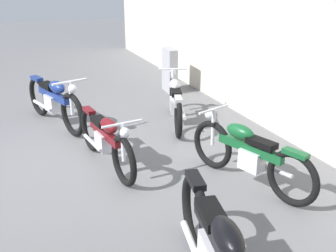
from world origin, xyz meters
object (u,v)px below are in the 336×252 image
Objects in this scene: motorcycle_green at (248,154)px; motorcycle_maroon at (106,139)px; motorcycle_blue at (54,100)px; stone_marker at (170,70)px; motorcycle_silver at (175,101)px.

motorcycle_maroon is at bearing 34.75° from motorcycle_green.
stone_marker is at bearing 96.93° from motorcycle_blue.
stone_marker is at bearing -0.87° from motorcycle_silver.
stone_marker is 3.10m from motorcycle_blue.
motorcycle_silver is at bearing -19.63° from stone_marker.
motorcycle_silver is (-2.45, 0.02, 0.00)m from motorcycle_green.
motorcycle_blue reaches higher than motorcycle_maroon.
motorcycle_silver is at bearing 51.96° from motorcycle_blue.
motorcycle_blue is (1.30, -2.81, -0.04)m from stone_marker.
stone_marker is 0.53× the size of motorcycle_green.
motorcycle_green is (4.52, -0.75, -0.08)m from stone_marker.
motorcycle_blue is (-2.01, -0.46, 0.05)m from motorcycle_maroon.
motorcycle_maroon is 2.04m from motorcycle_silver.
stone_marker reaches higher than motorcycle_silver.
stone_marker reaches higher than motorcycle_green.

